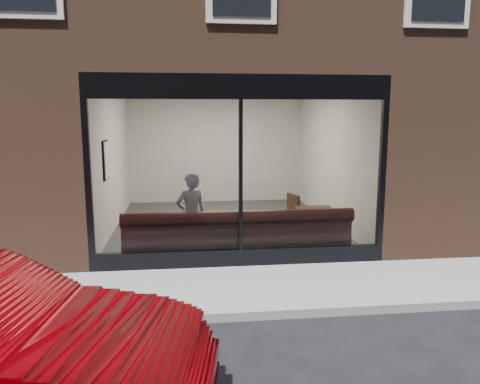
{
  "coord_description": "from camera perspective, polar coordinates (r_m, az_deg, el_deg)",
  "views": [
    {
      "loc": [
        -0.92,
        -5.56,
        2.58
      ],
      "look_at": [
        0.03,
        2.4,
        1.22
      ],
      "focal_mm": 35.0,
      "sensor_mm": 36.0,
      "label": 1
    }
  ],
  "objects": [
    {
      "name": "storefront_glass",
      "position": [
        7.71,
        0.1,
        1.91
      ],
      "size": [
        4.8,
        0.0,
        4.8
      ],
      "primitive_type": "plane",
      "rotation": [
        1.57,
        0.0,
        0.0
      ],
      "color": "white",
      "rests_on": "storefront_kick"
    },
    {
      "name": "person",
      "position": [
        8.42,
        -5.95,
        -2.86
      ],
      "size": [
        0.65,
        0.53,
        1.54
      ],
      "primitive_type": "imported",
      "rotation": [
        0.0,
        0.0,
        3.47
      ],
      "color": "#99ACC7",
      "rests_on": "cafe_floor"
    },
    {
      "name": "host_building_pier_left",
      "position": [
        13.89,
        -18.65,
        5.03
      ],
      "size": [
        2.5,
        12.0,
        3.2
      ],
      "primitive_type": "cube",
      "color": "brown",
      "rests_on": "ground"
    },
    {
      "name": "cafe_wall_right",
      "position": [
        11.14,
        11.05,
        4.36
      ],
      "size": [
        0.0,
        6.0,
        6.0
      ],
      "primitive_type": "plane",
      "rotation": [
        1.57,
        0.0,
        -1.57
      ],
      "color": "beige",
      "rests_on": "ground"
    },
    {
      "name": "banquette",
      "position": [
        8.4,
        -0.26,
        -6.69
      ],
      "size": [
        4.0,
        0.55,
        0.45
      ],
      "primitive_type": "cube",
      "color": "#3A1815",
      "rests_on": "cafe_floor"
    },
    {
      "name": "cafe_floor",
      "position": [
        10.9,
        -1.8,
        -4.0
      ],
      "size": [
        6.0,
        6.0,
        0.0
      ],
      "primitive_type": "plane",
      "color": "#2D2D30",
      "rests_on": "ground"
    },
    {
      "name": "cafe_table_left",
      "position": [
        8.77,
        -3.62,
        -2.54
      ],
      "size": [
        0.61,
        0.61,
        0.04
      ],
      "primitive_type": "cube",
      "rotation": [
        0.0,
        0.0,
        0.08
      ],
      "color": "#311F13",
      "rests_on": "cafe_floor"
    },
    {
      "name": "cafe_table_right",
      "position": [
        9.12,
        9.15,
        -2.18
      ],
      "size": [
        0.75,
        0.75,
        0.04
      ],
      "primitive_type": "cube",
      "rotation": [
        0.0,
        0.0,
        -0.09
      ],
      "color": "#311F13",
      "rests_on": "cafe_floor"
    },
    {
      "name": "wall_poster",
      "position": [
        9.67,
        -15.94,
        3.79
      ],
      "size": [
        0.02,
        0.54,
        0.72
      ],
      "primitive_type": "cube",
      "color": "white",
      "rests_on": "cafe_wall_left"
    },
    {
      "name": "ground",
      "position": [
        6.2,
        2.44,
        -15.0
      ],
      "size": [
        120.0,
        120.0,
        0.0
      ],
      "primitive_type": "plane",
      "color": "black",
      "rests_on": "ground"
    },
    {
      "name": "cafe_wall_left",
      "position": [
        10.72,
        -15.26,
        4.0
      ],
      "size": [
        0.0,
        6.0,
        6.0
      ],
      "primitive_type": "plane",
      "rotation": [
        1.57,
        0.0,
        1.57
      ],
      "color": "beige",
      "rests_on": "ground"
    },
    {
      "name": "kerb_near",
      "position": [
        6.13,
        2.52,
        -14.68
      ],
      "size": [
        40.0,
        0.1,
        0.12
      ],
      "primitive_type": "cube",
      "color": "gray",
      "rests_on": "ground"
    },
    {
      "name": "cafe_ceiling",
      "position": [
        10.62,
        -1.89,
        12.87
      ],
      "size": [
        6.0,
        6.0,
        0.0
      ],
      "primitive_type": "plane",
      "rotation": [
        3.14,
        0.0,
        0.0
      ],
      "color": "white",
      "rests_on": "host_building_upper"
    },
    {
      "name": "host_building_backfill",
      "position": [
        16.62,
        -3.67,
        6.17
      ],
      "size": [
        5.0,
        6.0,
        3.2
      ],
      "primitive_type": "cube",
      "color": "brown",
      "rests_on": "ground"
    },
    {
      "name": "cafe_chair_right",
      "position": [
        9.64,
        5.45,
        -4.51
      ],
      "size": [
        0.57,
        0.57,
        0.04
      ],
      "primitive_type": "cube",
      "rotation": [
        0.0,
        0.0,
        3.44
      ],
      "color": "#311F13",
      "rests_on": "cafe_floor"
    },
    {
      "name": "sidewalk_near",
      "position": [
        7.11,
        1.11,
        -11.64
      ],
      "size": [
        40.0,
        2.0,
        0.01
      ],
      "primitive_type": "cube",
      "color": "gray",
      "rests_on": "ground"
    },
    {
      "name": "host_building_pier_right",
      "position": [
        14.38,
        12.19,
        5.46
      ],
      "size": [
        2.5,
        12.0,
        3.2
      ],
      "primitive_type": "cube",
      "color": "brown",
      "rests_on": "ground"
    },
    {
      "name": "storefront_mullion",
      "position": [
        7.74,
        0.07,
        1.94
      ],
      "size": [
        0.06,
        0.1,
        2.5
      ],
      "primitive_type": "cube",
      "color": "black",
      "rests_on": "storefront_kick"
    },
    {
      "name": "cafe_wall_back",
      "position": [
        13.62,
        -2.96,
        5.44
      ],
      "size": [
        5.0,
        0.0,
        5.0
      ],
      "primitive_type": "plane",
      "rotation": [
        1.57,
        0.0,
        0.0
      ],
      "color": "beige",
      "rests_on": "ground"
    },
    {
      "name": "storefront_header",
      "position": [
        7.68,
        0.08,
        12.73
      ],
      "size": [
        5.0,
        0.1,
        0.4
      ],
      "primitive_type": "cube",
      "color": "black",
      "rests_on": "host_building_upper"
    },
    {
      "name": "storefront_kick",
      "position": [
        8.04,
        0.07,
        -7.99
      ],
      "size": [
        5.0,
        0.1,
        0.3
      ],
      "primitive_type": "cube",
      "color": "black",
      "rests_on": "ground"
    }
  ]
}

